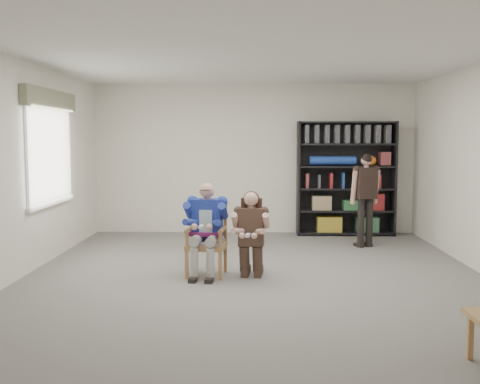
# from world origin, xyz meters

# --- Properties ---
(room_shell) EXTENTS (6.00, 7.00, 2.80)m
(room_shell) POSITION_xyz_m (0.00, 0.00, 1.40)
(room_shell) COLOR white
(room_shell) RESTS_ON ground
(floor) EXTENTS (6.00, 7.00, 0.01)m
(floor) POSITION_xyz_m (0.00, 0.00, 0.00)
(floor) COLOR slate
(floor) RESTS_ON ground
(window_left) EXTENTS (0.16, 2.00, 1.75)m
(window_left) POSITION_xyz_m (-2.95, 1.00, 1.63)
(window_left) COLOR white
(window_left) RESTS_ON room_shell
(armchair) EXTENTS (0.60, 0.58, 0.94)m
(armchair) POSITION_xyz_m (-0.63, 0.09, 0.47)
(armchair) COLOR #9D6942
(armchair) RESTS_ON floor
(seated_man) EXTENTS (0.61, 0.79, 1.22)m
(seated_man) POSITION_xyz_m (-0.63, 0.09, 0.61)
(seated_man) COLOR navy
(seated_man) RESTS_ON floor
(kneeling_woman) EXTENTS (0.55, 0.80, 1.12)m
(kneeling_woman) POSITION_xyz_m (-0.05, -0.03, 0.56)
(kneeling_woman) COLOR #3A2A21
(kneeling_woman) RESTS_ON floor
(bookshelf) EXTENTS (1.80, 0.38, 2.10)m
(bookshelf) POSITION_xyz_m (1.70, 3.28, 1.05)
(bookshelf) COLOR black
(bookshelf) RESTS_ON floor
(standing_man) EXTENTS (0.54, 0.42, 1.54)m
(standing_man) POSITION_xyz_m (1.83, 2.08, 0.77)
(standing_man) COLOR black
(standing_man) RESTS_ON floor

